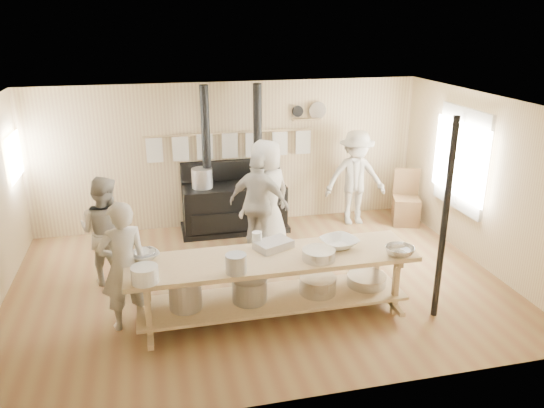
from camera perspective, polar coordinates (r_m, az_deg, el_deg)
The scene contains 24 objects.
ground at distance 7.79m, azimuth -1.46°, elevation -8.55°, with size 7.00×7.00×0.00m, color brown.
room_shell at distance 7.16m, azimuth -1.57°, elevation 2.97°, with size 7.00×7.00×7.00m.
window_right at distance 9.05m, azimuth 19.73°, elevation 4.55°, with size 0.09×1.50×1.65m.
left_opening at distance 9.20m, azimuth -25.93°, elevation 4.61°, with size 0.00×0.90×0.90m.
stove at distance 9.49m, azimuth -4.15°, elevation 0.16°, with size 1.90×0.75×2.60m.
towel_rail at distance 9.47m, azimuth -4.54°, elevation 6.65°, with size 3.00×0.04×0.47m.
back_wall_shelf at distance 9.73m, azimuth 4.03°, elevation 9.70°, with size 0.63×0.14×0.32m.
prep_table at distance 6.77m, azimuth 0.01°, elevation -8.18°, with size 3.60×0.90×0.85m.
support_post at distance 6.80m, azimuth 18.06°, elevation -1.84°, with size 0.08×0.08×2.60m, color black.
cook_far_left at distance 6.68m, azimuth -15.68°, elevation -6.45°, with size 0.60×0.39×1.65m, color #A7A094.
cook_left at distance 7.86m, azimuth -17.47°, elevation -2.78°, with size 0.78×0.61×1.60m, color #A7A094.
cook_center at distance 8.62m, azimuth -0.65°, elevation 0.96°, with size 0.90×0.58×1.83m, color #A7A094.
cook_right at distance 8.41m, azimuth -1.42°, elevation -0.02°, with size 0.99×0.41×1.70m, color #A7A094.
cook_by_window at distance 9.80m, azimuth 8.97°, elevation 2.79°, with size 1.13×0.65×1.75m, color #A7A094.
chair at distance 10.15m, azimuth 14.20°, elevation -0.43°, with size 0.60×0.60×1.01m.
bowl_white_a at distance 6.73m, azimuth -13.53°, elevation -5.41°, with size 0.34×0.34×0.08m, color white.
bowl_steel_a at distance 6.76m, azimuth -13.53°, elevation -5.28°, with size 0.28×0.28×0.09m, color silver.
bowl_white_b at distance 6.92m, azimuth 7.26°, elevation -4.13°, with size 0.46×0.46×0.11m, color white.
bowl_steel_b at distance 6.81m, azimuth 13.58°, elevation -4.95°, with size 0.36×0.36×0.11m, color silver.
roasting_pan at distance 6.82m, azimuth 0.15°, elevation -4.39°, with size 0.46×0.31×0.10m, color #B2B2B7.
mixing_bowl_large at distance 6.54m, azimuth 5.04°, elevation -5.44°, with size 0.41×0.41×0.13m, color silver.
bucket_galv at distance 6.19m, azimuth -3.90°, elevation -6.42°, with size 0.25×0.25×0.23m, color gray.
deep_bowl_enamel at distance 6.14m, azimuth -13.52°, elevation -7.38°, with size 0.31×0.31×0.19m, color white.
pitcher at distance 6.85m, azimuth -1.63°, elevation -3.84°, with size 0.13×0.13×0.20m, color white.
Camera 1 is at (-1.38, -6.72, 3.68)m, focal length 35.00 mm.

